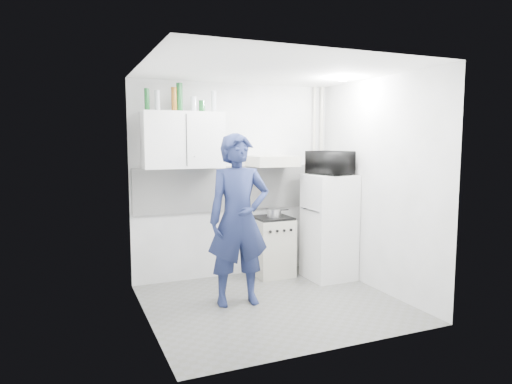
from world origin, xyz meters
name	(u,v)px	position (x,y,z in m)	size (l,w,h in m)	color
floor	(274,303)	(0.00, 0.00, 0.00)	(2.80, 2.80, 0.00)	#575757
ceiling	(275,70)	(0.00, 0.00, 2.60)	(2.80, 2.80, 0.00)	white
wall_back	(235,181)	(0.00, 1.25, 1.30)	(2.80, 2.80, 0.00)	white
wall_left	(146,196)	(-1.40, 0.00, 1.30)	(2.60, 2.60, 0.00)	white
wall_right	(377,185)	(1.40, 0.00, 1.30)	(2.60, 2.60, 0.00)	white
person	(239,220)	(-0.36, 0.17, 0.96)	(0.70, 0.46, 1.93)	#1B234A
stove	(272,247)	(0.45, 1.00, 0.39)	(0.49, 0.49, 0.79)	#BBB7A4
fridge	(329,227)	(1.10, 0.61, 0.70)	(0.58, 0.58, 1.40)	white
stove_top	(273,218)	(0.45, 1.00, 0.80)	(0.47, 0.47, 0.03)	black
saucepan	(274,213)	(0.47, 0.99, 0.87)	(0.19, 0.19, 0.10)	silver
microwave	(330,163)	(1.10, 0.61, 1.55)	(0.38, 0.56, 0.31)	black
bottle_a	(147,100)	(-1.18, 1.07, 2.33)	(0.06, 0.06, 0.26)	#144C1E
bottle_b	(157,101)	(-1.06, 1.07, 2.32)	(0.06, 0.06, 0.25)	#B2B7BC
bottle_c	(174,99)	(-0.85, 1.07, 2.35)	(0.07, 0.07, 0.29)	brown
bottle_d	(180,97)	(-0.78, 1.07, 2.37)	(0.08, 0.08, 0.35)	#144C1E
canister_a	(194,104)	(-0.61, 1.07, 2.29)	(0.07, 0.07, 0.19)	#B2B7BC
canister_b	(202,106)	(-0.50, 1.07, 2.27)	(0.08, 0.08, 0.14)	#144C1E
bottle_e	(214,102)	(-0.34, 1.07, 2.33)	(0.07, 0.07, 0.27)	#B2B7BC
upper_cabinet	(183,140)	(-0.75, 1.07, 1.85)	(1.00, 0.35, 0.70)	white
range_hood	(273,161)	(0.45, 1.00, 1.57)	(0.60, 0.50, 0.14)	#BBB7A4
backsplash	(235,188)	(0.00, 1.24, 1.20)	(2.74, 0.03, 0.60)	white
pipe_a	(321,178)	(1.30, 1.17, 1.30)	(0.05, 0.05, 2.60)	#BBB7A4
pipe_b	(314,179)	(1.18, 1.17, 1.30)	(0.04, 0.04, 2.60)	#BBB7A4
ceiling_spot_fixture	(343,80)	(1.00, 0.20, 2.57)	(0.10, 0.10, 0.02)	white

